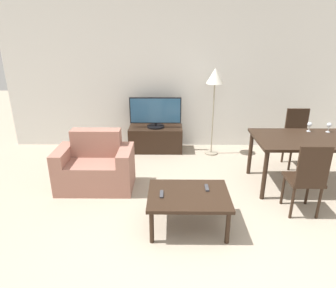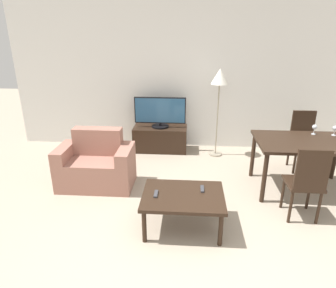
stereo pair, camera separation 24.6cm
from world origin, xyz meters
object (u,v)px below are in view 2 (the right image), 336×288
at_px(dining_chair_near, 307,181).
at_px(dining_chair_far, 303,138).
at_px(tv, 160,112).
at_px(wine_glass_center, 335,129).
at_px(coffee_table, 183,198).
at_px(floor_lamp, 220,82).
at_px(remote_secondary, 202,189).
at_px(armchair, 96,166).
at_px(wine_glass_left, 315,128).
at_px(tv_stand, 160,139).
at_px(dining_table, 306,147).
at_px(remote_primary, 156,194).

distance_m(dining_chair_near, dining_chair_far, 1.59).
distance_m(tv, wine_glass_center, 2.85).
distance_m(coffee_table, floor_lamp, 2.49).
bearing_deg(remote_secondary, dining_chair_far, 44.23).
distance_m(armchair, dining_chair_near, 2.82).
height_order(floor_lamp, wine_glass_left, floor_lamp).
height_order(tv_stand, coffee_table, tv_stand).
relative_size(tv_stand, wine_glass_center, 6.84).
height_order(armchair, dining_table, armchair).
distance_m(armchair, dining_table, 2.99).
relative_size(tv_stand, remote_primary, 6.66).
bearing_deg(dining_chair_near, remote_secondary, -174.04).
distance_m(armchair, dining_chair_far, 3.32).
relative_size(tv, coffee_table, 1.02).
relative_size(dining_table, floor_lamp, 0.86).
bearing_deg(coffee_table, dining_table, 31.23).
xyz_separation_m(dining_table, remote_secondary, (-1.45, -0.89, -0.22)).
bearing_deg(armchair, tv_stand, 61.06).
bearing_deg(floor_lamp, dining_chair_near, -65.97).
height_order(tv_stand, remote_primary, tv_stand).
distance_m(tv, dining_chair_near, 2.88).
xyz_separation_m(tv_stand, wine_glass_center, (2.63, -1.11, 0.62)).
relative_size(dining_table, remote_primary, 9.06).
distance_m(tv, wine_glass_left, 2.59).
height_order(dining_table, remote_secondary, dining_table).
height_order(floor_lamp, remote_secondary, floor_lamp).
bearing_deg(tv, dining_table, -32.45).
distance_m(remote_secondary, wine_glass_center, 2.27).
xyz_separation_m(coffee_table, dining_table, (1.67, 1.01, 0.28)).
bearing_deg(tv_stand, wine_glass_center, -22.94).
height_order(tv_stand, tv, tv).
bearing_deg(coffee_table, tv_stand, 101.61).
bearing_deg(tv_stand, remote_primary, -85.66).
height_order(armchair, coffee_table, armchair).
height_order(armchair, dining_chair_far, dining_chair_far).
distance_m(tv_stand, coffee_table, 2.44).
relative_size(dining_chair_near, remote_secondary, 6.39).
height_order(dining_table, floor_lamp, floor_lamp).
height_order(tv_stand, wine_glass_left, wine_glass_left).
distance_m(armchair, tv_stand, 1.66).
relative_size(coffee_table, dining_chair_near, 0.97).
relative_size(dining_chair_near, wine_glass_center, 6.56).
relative_size(remote_secondary, wine_glass_left, 1.03).
bearing_deg(remote_secondary, tv, 107.43).
xyz_separation_m(coffee_table, dining_chair_near, (1.43, 0.25, 0.15)).
relative_size(armchair, dining_chair_near, 1.12).
bearing_deg(coffee_table, wine_glass_center, 30.90).
bearing_deg(remote_secondary, wine_glass_center, 30.98).
bearing_deg(dining_chair_far, armchair, -165.39).
bearing_deg(dining_chair_near, dining_chair_far, 72.60).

